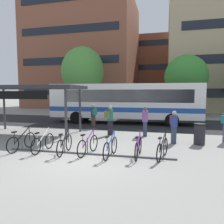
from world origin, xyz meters
The scene contains 21 objects.
ground centered at (0.00, 0.00, 0.00)m, with size 200.00×200.00×0.00m, color gray.
bus_lane_asphalt centered at (0.00, 9.84, 0.00)m, with size 80.00×7.20×0.01m, color #232326.
city_bus centered at (-0.37, 9.83, 1.78)m, with size 12.10×2.95×3.20m.
bike_rack centered at (-0.08, 0.66, 0.09)m, with size 7.04×0.29×0.70m.
parked_bicycle_black_0 centered at (-3.10, 0.57, 0.38)m, with size 0.52×1.72×0.99m.
parked_bicycle_white_1 centered at (-2.08, 0.60, 0.38)m, with size 0.52×1.72×0.99m.
parked_bicycle_black_2 centered at (-1.05, 0.56, 0.38)m, with size 0.52×1.72×0.99m.
parked_bicycle_purple_3 centered at (-0.08, 0.69, 0.38)m, with size 0.52×1.71×0.99m.
parked_bicycle_blue_4 centered at (0.90, 0.58, 0.38)m, with size 0.52×1.72×0.99m.
parked_bicycle_purple_5 centered at (1.97, 0.79, 0.38)m, with size 0.52×1.72×0.99m.
parked_bicycle_black_6 centered at (2.88, 0.84, 0.38)m, with size 0.57×1.69×0.99m.
transit_shelter centered at (-4.99, 4.00, 2.75)m, with size 6.44×3.58×2.93m.
commuter_teal_pack_0 centered at (-1.96, 6.87, 0.98)m, with size 0.58×0.59×1.70m.
commuter_maroon_pack_1 centered at (3.38, 3.52, 0.94)m, with size 0.42×0.58×1.62m.
commuter_olive_pack_2 centered at (-0.20, 4.71, 1.01)m, with size 0.56×0.60×1.76m.
commuter_red_pack_3 centered at (1.84, 4.93, 0.98)m, with size 0.42×0.58×1.71m.
trash_bin centered at (4.59, 3.57, 0.52)m, with size 0.55×0.55×1.03m.
street_tree_0 centered at (5.06, 17.11, 4.23)m, with size 4.56×4.56×6.54m.
street_tree_2 centered at (-6.92, 17.36, 5.10)m, with size 5.15×5.15×8.04m.
building_left_wing centered at (-10.99, 28.67, 8.94)m, with size 17.30×13.47×17.89m.
building_centre_block centered at (0.44, 41.50, 7.02)m, with size 17.24×11.17×14.04m.
Camera 1 is at (2.95, -7.36, 2.53)m, focal length 34.23 mm.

